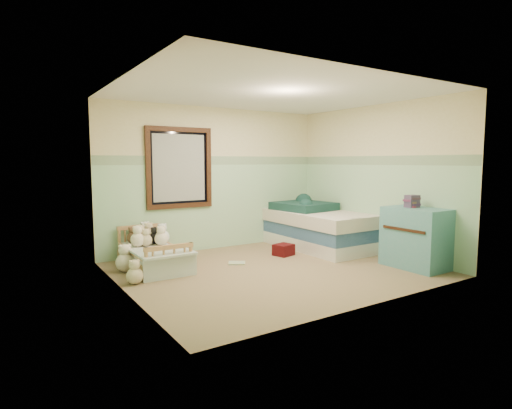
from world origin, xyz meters
TOP-DOWN VIEW (x-y plane):
  - floor at (0.00, 0.00)m, footprint 4.20×3.60m
  - ceiling at (0.00, 0.00)m, footprint 4.20×3.60m
  - wall_back at (0.00, 1.80)m, footprint 4.20×0.04m
  - wall_front at (0.00, -1.80)m, footprint 4.20×0.04m
  - wall_left at (-2.10, 0.00)m, footprint 0.04×3.60m
  - wall_right at (2.10, 0.00)m, footprint 0.04×3.60m
  - wainscot_mint at (0.00, 1.79)m, footprint 4.20×0.01m
  - border_strip at (0.00, 1.79)m, footprint 4.20×0.01m
  - window_frame at (-0.70, 1.76)m, footprint 1.16×0.06m
  - window_blinds at (-0.70, 1.77)m, footprint 0.92×0.01m
  - toddler_bed_frame at (-1.43, 1.05)m, footprint 0.69×1.37m
  - toddler_mattress at (-1.43, 1.05)m, footprint 0.63×1.31m
  - patchwork_quilt at (-1.43, 0.62)m, footprint 0.74×0.69m
  - plush_bed_brown at (-1.58, 1.55)m, footprint 0.18×0.18m
  - plush_bed_white at (-1.38, 1.55)m, footprint 0.22×0.22m
  - plush_bed_tan at (-1.53, 1.33)m, footprint 0.21×0.21m
  - plush_bed_dark at (-1.30, 1.33)m, footprint 0.18×0.18m
  - plush_floor_cream at (-1.84, 1.03)m, footprint 0.27×0.27m
  - plush_floor_tan at (-1.91, 0.37)m, footprint 0.21×0.21m
  - twin_bed_frame at (1.55, 0.86)m, footprint 1.07×2.15m
  - twin_boxspring at (1.55, 0.86)m, footprint 1.07×2.15m
  - twin_mattress at (1.55, 0.86)m, footprint 1.12×2.19m
  - teal_blanket at (1.50, 1.16)m, footprint 1.02×1.07m
  - dresser at (1.81, -1.03)m, footprint 0.55×0.88m
  - book_stack at (1.81, -0.95)m, footprint 0.20×0.17m
  - red_pillow at (0.66, 0.65)m, footprint 0.35×0.32m
  - floor_book at (-0.29, 0.57)m, footprint 0.32×0.30m
  - extra_plush_0 at (-1.48, 1.21)m, footprint 0.18×0.18m
  - extra_plush_1 at (-1.27, 1.14)m, footprint 0.20×0.20m
  - extra_plush_2 at (-1.34, 1.50)m, footprint 0.21×0.21m
  - extra_plush_3 at (-1.22, 1.25)m, footprint 0.21×0.21m
  - extra_plush_4 at (-1.52, 1.37)m, footprint 0.21×0.21m
  - extra_plush_5 at (-1.60, 1.24)m, footprint 0.21×0.21m

SIDE VIEW (x-z plane):
  - floor at x=0.00m, z-range -0.02..0.00m
  - floor_book at x=-0.29m, z-range 0.00..0.02m
  - toddler_bed_frame at x=-1.43m, z-range 0.00..0.18m
  - red_pillow at x=0.66m, z-range 0.00..0.19m
  - plush_floor_tan at x=-1.91m, z-range 0.00..0.21m
  - twin_bed_frame at x=1.55m, z-range 0.00..0.22m
  - plush_floor_cream at x=-1.84m, z-range 0.00..0.27m
  - toddler_mattress at x=-1.43m, z-range 0.18..0.30m
  - patchwork_quilt at x=-1.43m, z-range 0.30..0.33m
  - twin_boxspring at x=1.55m, z-range 0.22..0.44m
  - plush_bed_dark at x=-1.30m, z-range 0.30..0.47m
  - plush_bed_brown at x=-1.58m, z-range 0.30..0.47m
  - extra_plush_0 at x=-1.48m, z-range 0.30..0.48m
  - extra_plush_1 at x=-1.27m, z-range 0.30..0.50m
  - extra_plush_4 at x=-1.52m, z-range 0.30..0.50m
  - extra_plush_2 at x=-1.34m, z-range 0.30..0.51m
  - plush_bed_tan at x=-1.53m, z-range 0.30..0.51m
  - extra_plush_5 at x=-1.60m, z-range 0.30..0.51m
  - extra_plush_3 at x=-1.22m, z-range 0.30..0.51m
  - plush_bed_white at x=-1.38m, z-range 0.30..0.51m
  - dresser at x=1.81m, z-range 0.00..0.88m
  - twin_mattress at x=1.55m, z-range 0.44..0.66m
  - teal_blanket at x=1.50m, z-range 0.66..0.80m
  - wainscot_mint at x=0.00m, z-range 0.00..1.50m
  - book_stack at x=1.81m, z-range 0.88..1.07m
  - wall_back at x=0.00m, z-range 0.00..2.50m
  - wall_front at x=0.00m, z-range 0.00..2.50m
  - wall_left at x=-2.10m, z-range 0.00..2.50m
  - wall_right at x=2.10m, z-range 0.00..2.50m
  - window_blinds at x=-0.70m, z-range 0.89..2.01m
  - window_frame at x=-0.70m, z-range 0.77..2.13m
  - border_strip at x=0.00m, z-range 1.50..1.65m
  - ceiling at x=0.00m, z-range 2.50..2.52m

